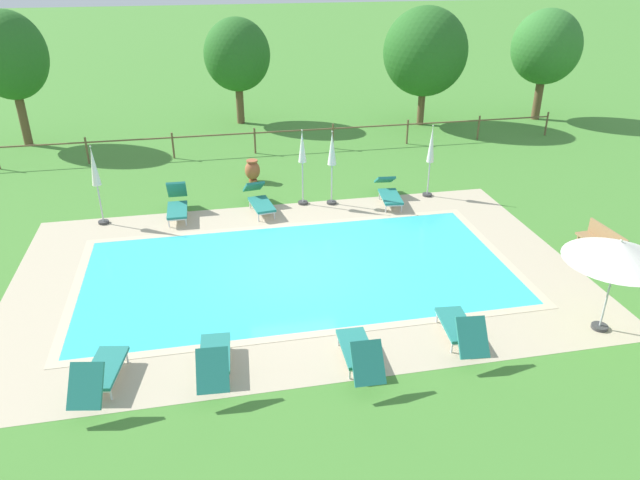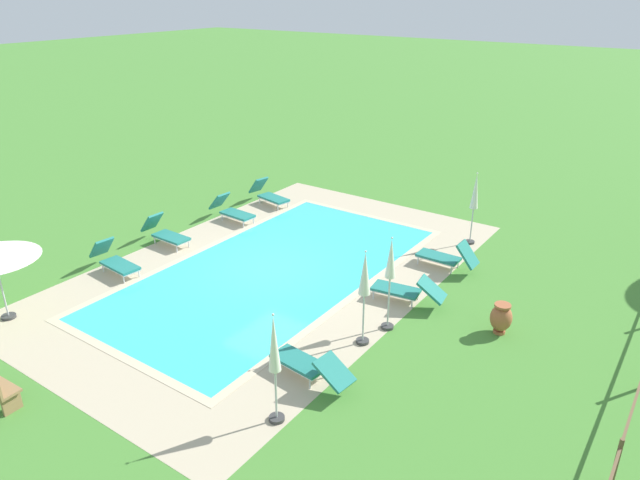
{
  "view_description": "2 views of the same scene",
  "coord_description": "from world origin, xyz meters",
  "px_view_note": "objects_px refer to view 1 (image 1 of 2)",
  "views": [
    {
      "loc": [
        -2.15,
        -13.44,
        7.64
      ],
      "look_at": [
        0.68,
        0.5,
        0.6
      ],
      "focal_mm": 33.43,
      "sensor_mm": 36.0,
      "label": 1
    },
    {
      "loc": [
        12.24,
        10.29,
        7.97
      ],
      "look_at": [
        -1.43,
        0.73,
        0.67
      ],
      "focal_mm": 32.76,
      "sensor_mm": 36.0,
      "label": 2
    }
  ],
  "objects_px": {
    "sun_lounger_south_mid": "(214,359)",
    "wooden_bench_lawn_side": "(602,243)",
    "patio_umbrella_open_foreground": "(618,251)",
    "patio_umbrella_closed_row_west": "(302,154)",
    "tree_centre": "(9,56)",
    "tree_east_mid": "(546,47)",
    "patio_umbrella_closed_row_mid_east": "(431,150)",
    "sun_lounger_north_end": "(360,353)",
    "sun_lounger_south_far": "(389,192)",
    "sun_lounger_north_near_steps": "(100,373)",
    "tree_west_mid": "(237,55)",
    "patio_umbrella_closed_row_centre": "(95,172)",
    "sun_lounger_north_far": "(177,204)",
    "sun_lounger_south_near_corner": "(259,199)",
    "terracotta_urn_near_fence": "(252,170)",
    "tree_far_west": "(425,52)",
    "patio_umbrella_closed_row_mid_west": "(332,154)",
    "sun_lounger_north_mid": "(461,329)"
  },
  "relations": [
    {
      "from": "patio_umbrella_closed_row_mid_east",
      "to": "tree_centre",
      "type": "relative_size",
      "value": 0.45
    },
    {
      "from": "sun_lounger_north_end",
      "to": "patio_umbrella_closed_row_west",
      "type": "relative_size",
      "value": 0.75
    },
    {
      "from": "sun_lounger_south_mid",
      "to": "tree_centre",
      "type": "bearing_deg",
      "value": 112.84
    },
    {
      "from": "patio_umbrella_closed_row_west",
      "to": "tree_east_mid",
      "type": "distance_m",
      "value": 15.57
    },
    {
      "from": "sun_lounger_north_near_steps",
      "to": "sun_lounger_north_far",
      "type": "bearing_deg",
      "value": 80.63
    },
    {
      "from": "patio_umbrella_closed_row_west",
      "to": "tree_east_mid",
      "type": "height_order",
      "value": "tree_east_mid"
    },
    {
      "from": "patio_umbrella_closed_row_mid_west",
      "to": "patio_umbrella_closed_row_centre",
      "type": "xyz_separation_m",
      "value": [
        -7.19,
        -0.13,
        -0.05
      ]
    },
    {
      "from": "patio_umbrella_open_foreground",
      "to": "terracotta_urn_near_fence",
      "type": "distance_m",
      "value": 12.71
    },
    {
      "from": "patio_umbrella_closed_row_centre",
      "to": "tree_far_west",
      "type": "relative_size",
      "value": 0.47
    },
    {
      "from": "patio_umbrella_closed_row_mid_east",
      "to": "patio_umbrella_closed_row_centre",
      "type": "bearing_deg",
      "value": -179.16
    },
    {
      "from": "sun_lounger_north_near_steps",
      "to": "patio_umbrella_closed_row_west",
      "type": "height_order",
      "value": "patio_umbrella_closed_row_west"
    },
    {
      "from": "sun_lounger_south_mid",
      "to": "patio_umbrella_open_foreground",
      "type": "relative_size",
      "value": 0.87
    },
    {
      "from": "sun_lounger_north_end",
      "to": "patio_umbrella_closed_row_mid_east",
      "type": "relative_size",
      "value": 0.76
    },
    {
      "from": "tree_far_west",
      "to": "sun_lounger_south_mid",
      "type": "bearing_deg",
      "value": -121.75
    },
    {
      "from": "tree_east_mid",
      "to": "tree_west_mid",
      "type": "bearing_deg",
      "value": 171.52
    },
    {
      "from": "sun_lounger_north_near_steps",
      "to": "tree_west_mid",
      "type": "distance_m",
      "value": 19.38
    },
    {
      "from": "sun_lounger_south_near_corner",
      "to": "tree_east_mid",
      "type": "xyz_separation_m",
      "value": [
        14.5,
        8.56,
        3.02
      ]
    },
    {
      "from": "patio_umbrella_closed_row_west",
      "to": "tree_west_mid",
      "type": "bearing_deg",
      "value": 96.45
    },
    {
      "from": "sun_lounger_north_mid",
      "to": "patio_umbrella_closed_row_centre",
      "type": "height_order",
      "value": "patio_umbrella_closed_row_centre"
    },
    {
      "from": "sun_lounger_north_near_steps",
      "to": "patio_umbrella_closed_row_centre",
      "type": "distance_m",
      "value": 8.12
    },
    {
      "from": "sun_lounger_south_near_corner",
      "to": "terracotta_urn_near_fence",
      "type": "height_order",
      "value": "sun_lounger_south_near_corner"
    },
    {
      "from": "patio_umbrella_closed_row_west",
      "to": "patio_umbrella_closed_row_centre",
      "type": "relative_size",
      "value": 1.02
    },
    {
      "from": "sun_lounger_south_far",
      "to": "patio_umbrella_closed_row_west",
      "type": "height_order",
      "value": "patio_umbrella_closed_row_west"
    },
    {
      "from": "patio_umbrella_closed_row_centre",
      "to": "patio_umbrella_closed_row_mid_east",
      "type": "relative_size",
      "value": 1.0
    },
    {
      "from": "tree_centre",
      "to": "tree_east_mid",
      "type": "xyz_separation_m",
      "value": [
        23.41,
        -0.4,
        -0.29
      ]
    },
    {
      "from": "sun_lounger_south_near_corner",
      "to": "patio_umbrella_closed_row_centre",
      "type": "relative_size",
      "value": 0.84
    },
    {
      "from": "patio_umbrella_closed_row_centre",
      "to": "patio_umbrella_closed_row_mid_east",
      "type": "bearing_deg",
      "value": 0.84
    },
    {
      "from": "wooden_bench_lawn_side",
      "to": "tree_centre",
      "type": "height_order",
      "value": "tree_centre"
    },
    {
      "from": "sun_lounger_south_near_corner",
      "to": "tree_far_west",
      "type": "height_order",
      "value": "tree_far_west"
    },
    {
      "from": "sun_lounger_north_end",
      "to": "sun_lounger_south_far",
      "type": "relative_size",
      "value": 0.9
    },
    {
      "from": "sun_lounger_south_near_corner",
      "to": "sun_lounger_south_far",
      "type": "xyz_separation_m",
      "value": [
        4.26,
        -0.18,
        -0.01
      ]
    },
    {
      "from": "sun_lounger_south_mid",
      "to": "patio_umbrella_closed_row_centre",
      "type": "bearing_deg",
      "value": 110.98
    },
    {
      "from": "terracotta_urn_near_fence",
      "to": "tree_far_west",
      "type": "bearing_deg",
      "value": 35.43
    },
    {
      "from": "patio_umbrella_open_foreground",
      "to": "patio_umbrella_closed_row_west",
      "type": "distance_m",
      "value": 9.85
    },
    {
      "from": "sun_lounger_north_near_steps",
      "to": "wooden_bench_lawn_side",
      "type": "relative_size",
      "value": 1.28
    },
    {
      "from": "sun_lounger_north_far",
      "to": "patio_umbrella_closed_row_centre",
      "type": "bearing_deg",
      "value": -176.89
    },
    {
      "from": "patio_umbrella_closed_row_centre",
      "to": "tree_east_mid",
      "type": "relative_size",
      "value": 0.48
    },
    {
      "from": "sun_lounger_north_near_steps",
      "to": "sun_lounger_south_mid",
      "type": "relative_size",
      "value": 1.01
    },
    {
      "from": "patio_umbrella_closed_row_mid_east",
      "to": "sun_lounger_south_far",
      "type": "bearing_deg",
      "value": -169.81
    },
    {
      "from": "patio_umbrella_closed_row_mid_east",
      "to": "tree_centre",
      "type": "distance_m",
      "value": 17.24
    },
    {
      "from": "sun_lounger_north_near_steps",
      "to": "sun_lounger_south_far",
      "type": "distance_m",
      "value": 11.34
    },
    {
      "from": "sun_lounger_south_mid",
      "to": "tree_far_west",
      "type": "distance_m",
      "value": 19.91
    },
    {
      "from": "sun_lounger_south_far",
      "to": "terracotta_urn_near_fence",
      "type": "relative_size",
      "value": 2.6
    },
    {
      "from": "sun_lounger_south_mid",
      "to": "wooden_bench_lawn_side",
      "type": "xyz_separation_m",
      "value": [
        10.45,
        2.91,
        0.08
      ]
    },
    {
      "from": "sun_lounger_north_end",
      "to": "patio_umbrella_closed_row_mid_west",
      "type": "bearing_deg",
      "value": 81.25
    },
    {
      "from": "patio_umbrella_closed_row_mid_west",
      "to": "terracotta_urn_near_fence",
      "type": "bearing_deg",
      "value": 132.33
    },
    {
      "from": "sun_lounger_south_far",
      "to": "patio_umbrella_closed_row_centre",
      "type": "relative_size",
      "value": 0.85
    },
    {
      "from": "patio_umbrella_closed_row_west",
      "to": "patio_umbrella_closed_row_mid_west",
      "type": "relative_size",
      "value": 1.02
    },
    {
      "from": "sun_lounger_south_mid",
      "to": "sun_lounger_south_far",
      "type": "distance_m",
      "value": 9.89
    },
    {
      "from": "sun_lounger_north_far",
      "to": "sun_lounger_north_end",
      "type": "relative_size",
      "value": 0.99
    }
  ]
}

